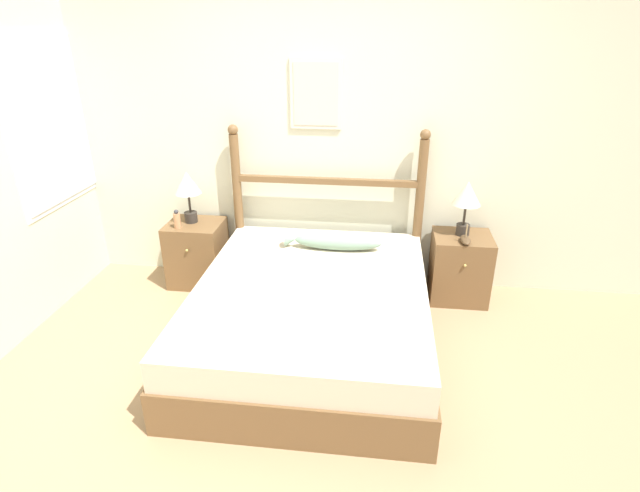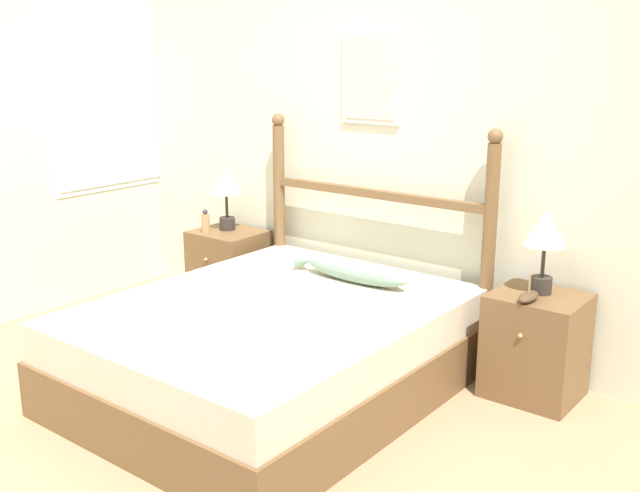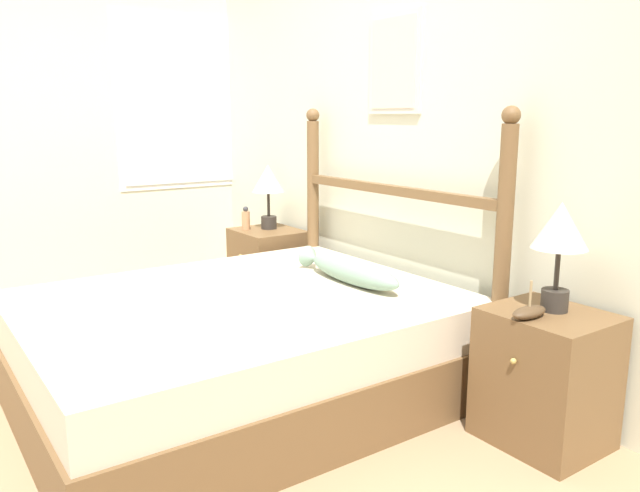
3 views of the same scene
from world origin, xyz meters
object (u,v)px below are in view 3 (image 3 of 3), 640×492
bed (240,346)px  table_lamp_right (560,233)px  nightstand_right (545,378)px  fish_pillow (349,270)px  nightstand_left (268,269)px  bottle (246,219)px  table_lamp_left (268,183)px  model_boat (529,312)px

bed → table_lamp_right: bearing=37.3°
nightstand_right → fish_pillow: size_ratio=0.74×
nightstand_left → bottle: bearing=-129.3°
bed → nightstand_right: size_ratio=3.53×
nightstand_left → fish_pillow: bearing=-10.7°
bottle → nightstand_left: bearing=50.7°
nightstand_right → table_lamp_right: (-0.01, 0.03, 0.59)m
nightstand_right → bottle: bearing=-177.2°
nightstand_left → table_lamp_right: bearing=0.8°
nightstand_left → table_lamp_left: 0.60m
bed → model_boat: model_boat is taller
table_lamp_left → model_boat: (2.26, -0.16, -0.29)m
table_lamp_left → table_lamp_right: size_ratio=1.00×
bottle → bed: bearing=-29.9°
nightstand_right → table_lamp_right: table_lamp_right is taller
table_lamp_right → fish_pillow: bearing=-165.4°
nightstand_right → table_lamp_right: size_ratio=1.26×
fish_pillow → bed: bearing=-99.8°
bed → nightstand_left: (-1.12, 0.81, 0.04)m
bed → table_lamp_right: 1.53m
nightstand_right → nightstand_left: bearing=180.0°
table_lamp_right → model_boat: (0.00, -0.16, -0.29)m
bed → nightstand_left: bearing=144.0°
bed → model_boat: 1.35m
table_lamp_left → fish_pillow: size_ratio=0.58×
bed → table_lamp_right: (1.11, 0.84, 0.63)m
table_lamp_left → model_boat: 2.28m
nightstand_left → nightstand_right: (2.23, 0.00, 0.00)m
nightstand_right → bed: bearing=-144.0°
model_boat → nightstand_left: bearing=176.7°
bed → nightstand_left: size_ratio=3.53×
table_lamp_right → table_lamp_left: bearing=-179.9°
bottle → fish_pillow: (1.31, -0.11, -0.07)m
bed → table_lamp_left: size_ratio=4.46×
nightstand_left → nightstand_right: 2.23m
table_lamp_right → bed: bearing=-142.7°
nightstand_right → table_lamp_left: (-2.26, 0.03, 0.59)m
table_lamp_left → table_lamp_right: (2.26, 0.00, 0.00)m
nightstand_right → model_boat: (-0.01, -0.13, 0.30)m
table_lamp_left → table_lamp_right: same height
fish_pillow → nightstand_right: bearing=12.7°
nightstand_left → nightstand_right: bearing=0.0°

